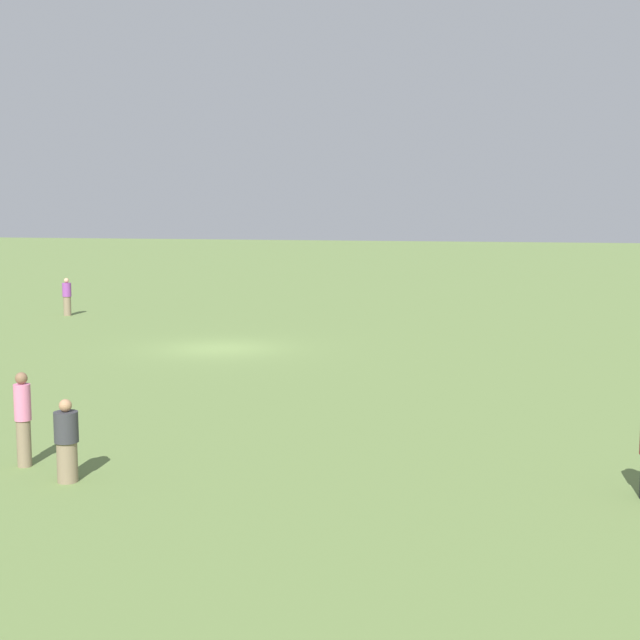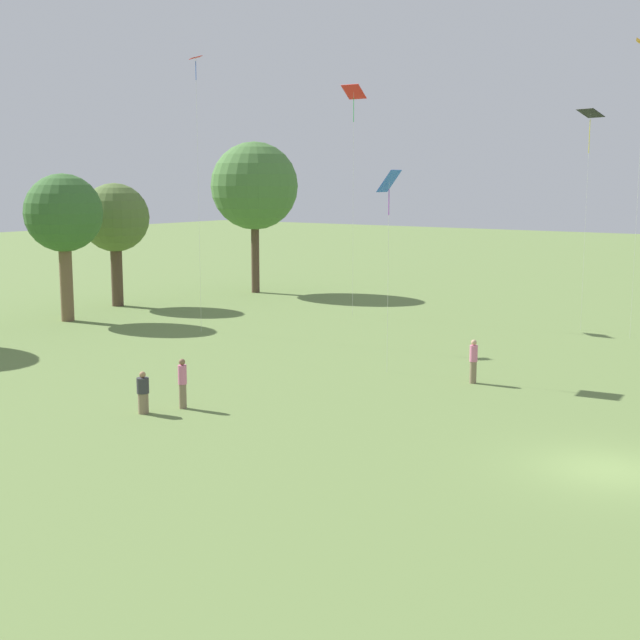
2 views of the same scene
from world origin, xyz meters
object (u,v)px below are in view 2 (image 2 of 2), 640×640
Objects in this scene: kite_4 at (354,98)px; kite_2 at (590,120)px; person_3 at (143,393)px; kite_5 at (389,185)px; person_6 at (473,361)px; kite_1 at (196,83)px; person_5 at (183,383)px.

kite_2 is at bearing -123.12° from kite_4.
kite_2 reaches higher than person_3.
kite_4 reaches higher than kite_5.
person_6 is at bearing -177.16° from kite_4.
person_5 is at bearing 29.09° from kite_1.
person_5 is at bearing 4.09° from person_3.
kite_2 reaches higher than person_6.
kite_5 is at bearing 66.03° from kite_1.
kite_4 is at bearing 38.64° from person_5.
kite_4 is (-2.99, 13.71, 1.67)m from kite_2.
kite_4 is (23.13, 7.38, 12.53)m from person_5.
person_5 is (1.38, -0.68, 0.21)m from person_3.
person_5 is 12.44m from person_6.
person_6 is 19.32m from kite_2.
kite_5 reaches higher than person_3.
kite_5 is at bearing 4.34° from person_5.
person_5 is at bearing 152.25° from kite_4.
person_5 is 28.99m from kite_2.
person_6 is at bearing 129.88° from kite_5.
kite_5 is (11.40, -3.67, 7.55)m from person_3.
person_5 is 12.78m from kite_5.
person_5 is 27.32m from kite_4.
kite_2 is 0.87× the size of kite_4.
person_3 is at bearing 174.70° from person_5.
kite_2 is (26.13, -6.34, 10.87)m from person_5.
person_3 is 13.96m from person_6.
person_3 is 28.42m from kite_4.
kite_5 is (-3.22, -14.22, -5.49)m from kite_1.
kite_2 is at bearing 7.33° from person_5.
kite_2 reaches higher than kite_5.
person_6 is 0.12× the size of kite_1.
kite_4 is 17.50m from kite_5.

